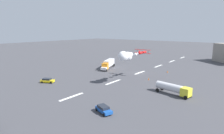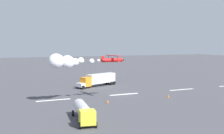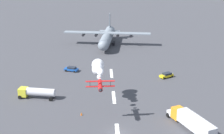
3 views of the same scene
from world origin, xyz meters
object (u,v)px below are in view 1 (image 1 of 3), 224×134
Objects in this scene: fuel_tanker_truck at (173,88)px; followme_car_yellow at (47,80)px; traffic_cone_near at (167,72)px; semi_truck_orange at (108,64)px; traffic_cone_far at (149,79)px; stunt_biplane_red at (127,56)px; airport_staff_sedan at (104,109)px.

fuel_tanker_truck is 39.96m from followme_car_yellow.
traffic_cone_near is (-39.28, 25.89, -0.44)m from followme_car_yellow.
semi_truck_orange is 1.42× the size of fuel_tanker_truck.
semi_truck_orange is at bearing -116.00° from fuel_tanker_truck.
traffic_cone_far is (15.55, -0.73, 0.00)m from traffic_cone_near.
semi_truck_orange is at bearing -127.40° from stunt_biplane_red.
airport_staff_sedan is (38.35, 29.14, -1.31)m from semi_truck_orange.
airport_staff_sedan is at bearing -20.30° from fuel_tanker_truck.
semi_truck_orange is 40.84m from fuel_tanker_truck.
fuel_tanker_truck is 13.43× the size of traffic_cone_far.
airport_staff_sedan is (22.94, 8.98, -8.18)m from stunt_biplane_red.
semi_truck_orange is 25.63m from traffic_cone_far.
fuel_tanker_truck is 2.14× the size of followme_car_yellow.
airport_staff_sedan is 6.39× the size of traffic_cone_near.
fuel_tanker_truck is 13.43× the size of traffic_cone_near.
airport_staff_sedan is at bearing 5.06° from traffic_cone_near.
followme_car_yellow is 47.04m from traffic_cone_near.
stunt_biplane_red is 3.84× the size of airport_staff_sedan.
followme_car_yellow is (16.17, -20.98, -8.18)m from stunt_biplane_red.
semi_truck_orange reaches higher than traffic_cone_far.
traffic_cone_far is at bearing -129.07° from fuel_tanker_truck.
airport_staff_sedan is 30.88m from traffic_cone_far.
stunt_biplane_red is at bearing 52.60° from semi_truck_orange.
airport_staff_sedan reaches higher than traffic_cone_far.
stunt_biplane_red is 1.83× the size of fuel_tanker_truck.
fuel_tanker_truck is 28.15m from traffic_cone_near.
semi_truck_orange is 19.02× the size of traffic_cone_far.
followme_car_yellow is at bearing -52.39° from stunt_biplane_red.
followme_car_yellow is 30.72m from airport_staff_sedan.
followme_car_yellow is at bearing -1.50° from semi_truck_orange.
stunt_biplane_red is at bearing -158.61° from airport_staff_sedan.
stunt_biplane_red reaches higher than traffic_cone_near.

